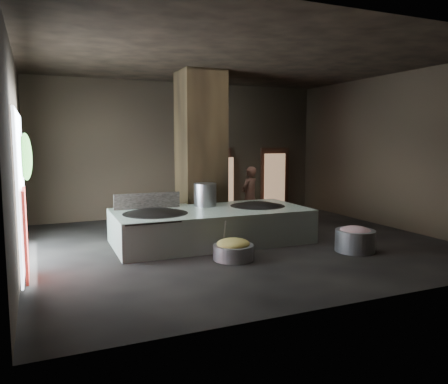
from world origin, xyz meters
name	(u,v)px	position (x,y,z in m)	size (l,w,h in m)	color
floor	(238,244)	(0.00, 0.00, -0.05)	(10.00, 9.00, 0.10)	black
ceiling	(239,58)	(0.00, 0.00, 4.55)	(10.00, 9.00, 0.10)	black
back_wall	(182,150)	(0.00, 4.55, 2.25)	(10.00, 0.10, 4.50)	black
front_wall	(365,162)	(0.00, -4.55, 2.25)	(10.00, 0.10, 4.50)	black
left_wall	(14,157)	(-5.05, 0.00, 2.25)	(0.10, 9.00, 4.50)	black
right_wall	(394,151)	(5.05, 0.00, 2.25)	(0.10, 9.00, 4.50)	black
pillar	(201,152)	(-0.30, 1.90, 2.25)	(1.20, 1.20, 4.50)	black
hearth_platform	(211,226)	(-0.62, 0.30, 0.42)	(4.86, 2.32, 0.84)	beige
platform_cap	(211,210)	(-0.62, 0.30, 0.82)	(4.75, 2.28, 0.03)	black
wok_left	(155,217)	(-2.07, 0.25, 0.75)	(1.53, 1.53, 0.42)	black
wok_left_rim	(155,214)	(-2.07, 0.25, 0.82)	(1.56, 1.56, 0.05)	black
wok_right	(257,209)	(0.73, 0.35, 0.75)	(1.43, 1.43, 0.40)	black
wok_right_rim	(257,207)	(0.73, 0.35, 0.82)	(1.46, 1.46, 0.05)	black
stock_pot	(205,195)	(-0.57, 0.85, 1.13)	(0.59, 0.59, 0.63)	#999BA0
splash_guard	(147,201)	(-2.07, 1.05, 1.03)	(1.69, 0.06, 0.42)	black
cook	(250,195)	(1.39, 2.12, 0.88)	(0.65, 0.42, 1.77)	brown
veg_basin	(233,252)	(-0.78, -1.41, 0.16)	(0.88, 0.88, 0.32)	gray
veg_fill	(233,244)	(-0.78, -1.41, 0.35)	(0.72, 0.72, 0.22)	olive
ladle	(224,234)	(-0.93, -1.26, 0.55)	(0.03, 0.03, 0.70)	#999BA0
meat_basin	(355,241)	(2.12, -1.89, 0.25)	(0.92, 0.92, 0.50)	gray
meat_fill	(355,232)	(2.12, -1.89, 0.45)	(0.76, 0.76, 0.29)	#AC6771
doorway_near	(216,182)	(1.20, 4.45, 1.10)	(1.18, 0.08, 2.38)	black
doorway_near_glow	(223,183)	(1.45, 4.34, 1.05)	(0.78, 0.04, 1.83)	#8C6647
doorway_far	(274,179)	(3.60, 4.45, 1.10)	(1.18, 0.08, 2.38)	black
doorway_far_glow	(275,181)	(3.54, 4.32, 1.05)	(0.87, 0.04, 2.06)	#8C6647
left_opening	(21,187)	(-4.95, 0.20, 1.60)	(0.04, 4.20, 3.10)	white
pavilion_sliver	(25,234)	(-4.88, -1.10, 0.85)	(0.05, 0.90, 1.70)	maroon
tree_silhouette	(26,157)	(-4.85, 1.30, 2.20)	(0.28, 1.10, 1.10)	#194714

